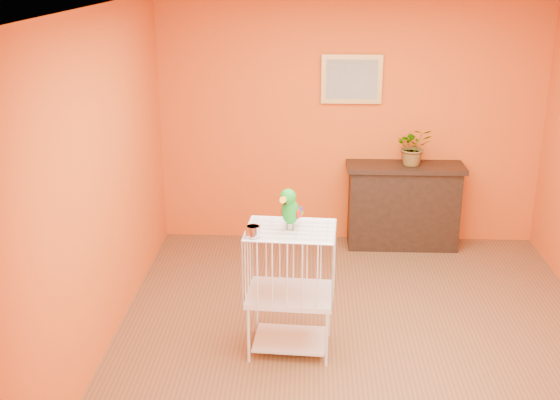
{
  "coord_description": "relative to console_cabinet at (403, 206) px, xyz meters",
  "views": [
    {
      "loc": [
        -0.43,
        -4.96,
        2.93
      ],
      "look_at": [
        -0.63,
        -0.12,
        1.25
      ],
      "focal_mm": 45.0,
      "sensor_mm": 36.0,
      "label": 1
    }
  ],
  "objects": [
    {
      "name": "parrot",
      "position": [
        -1.13,
        -2.15,
        0.73
      ],
      "size": [
        0.2,
        0.29,
        0.33
      ],
      "rotation": [
        0.0,
        0.0,
        -0.44
      ],
      "color": "#59544C",
      "rests_on": "birdcage"
    },
    {
      "name": "console_cabinet",
      "position": [
        0.0,
        0.0,
        0.0
      ],
      "size": [
        1.21,
        0.44,
        0.9
      ],
      "color": "black",
      "rests_on": "ground"
    },
    {
      "name": "potted_plant",
      "position": [
        0.07,
        0.04,
        0.6
      ],
      "size": [
        0.39,
        0.43,
        0.31
      ],
      "primitive_type": "imported",
      "rotation": [
        0.0,
        0.0,
        0.09
      ],
      "color": "#26722D",
      "rests_on": "console_cabinet"
    },
    {
      "name": "ground",
      "position": [
        -0.57,
        -2.04,
        -0.45
      ],
      "size": [
        4.5,
        4.5,
        0.0
      ],
      "primitive_type": "plane",
      "color": "brown",
      "rests_on": "ground"
    },
    {
      "name": "framed_picture",
      "position": [
        -0.57,
        0.18,
        1.3
      ],
      "size": [
        0.62,
        0.04,
        0.5
      ],
      "color": "#B68941",
      "rests_on": "room_shell"
    },
    {
      "name": "birdcage",
      "position": [
        -1.13,
        -2.14,
        0.07
      ],
      "size": [
        0.69,
        0.55,
        1.01
      ],
      "rotation": [
        0.0,
        0.0,
        -0.07
      ],
      "color": "silver",
      "rests_on": "ground"
    },
    {
      "name": "room_shell",
      "position": [
        -0.57,
        -2.04,
        1.13
      ],
      "size": [
        4.5,
        4.5,
        4.5
      ],
      "color": "#CF4C13",
      "rests_on": "ground"
    },
    {
      "name": "feed_cup",
      "position": [
        -1.39,
        -2.3,
        0.6
      ],
      "size": [
        0.11,
        0.11,
        0.08
      ],
      "primitive_type": "cylinder",
      "color": "silver",
      "rests_on": "birdcage"
    }
  ]
}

